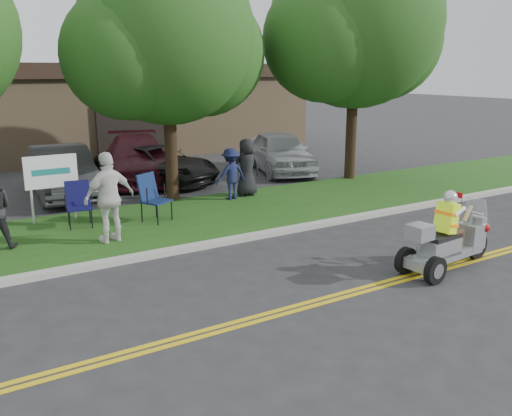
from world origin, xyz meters
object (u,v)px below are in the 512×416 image
lawn_chair_b (152,194)px  parked_car_right (137,158)px  trike_scooter (447,242)px  parked_car_mid (157,165)px  parked_car_left (62,172)px  lawn_chair_a (78,201)px  parked_car_far_right (280,152)px  spectator_adult_right (109,197)px

lawn_chair_b → parked_car_right: (1.61, 5.63, -0.01)m
trike_scooter → parked_car_mid: 10.77m
parked_car_left → parked_car_right: 3.06m
lawn_chair_b → parked_car_left: parked_car_left is taller
lawn_chair_b → parked_car_left: bearing=76.4°
lawn_chair_a → trike_scooter: bearing=-40.8°
parked_car_right → parked_car_far_right: bearing=-0.2°
lawn_chair_b → spectator_adult_right: bearing=-169.3°
parked_car_far_right → parked_car_right: bearing=-177.7°
trike_scooter → parked_car_left: bearing=110.5°
parked_car_mid → parked_car_far_right: bearing=-29.4°
spectator_adult_right → parked_car_mid: bearing=-132.2°
trike_scooter → lawn_chair_b: (-3.71, 5.92, 0.22)m
spectator_adult_right → parked_car_far_right: bearing=-158.8°
parked_car_mid → parked_car_right: (-0.34, 0.92, 0.12)m
trike_scooter → parked_car_left: 11.41m
trike_scooter → parked_car_right: 11.74m
parked_car_left → parked_car_far_right: parked_car_far_right is taller
lawn_chair_b → spectator_adult_right: spectator_adult_right is taller
trike_scooter → parked_car_right: size_ratio=0.46×
parked_car_left → lawn_chair_a: bearing=-93.4°
parked_car_mid → lawn_chair_a: bearing=-154.5°
lawn_chair_b → parked_car_far_right: 7.91m
lawn_chair_a → parked_car_right: parked_car_right is taller
lawn_chair_a → parked_car_right: 6.09m
spectator_adult_right → parked_car_right: (2.98, 6.76, -0.34)m
parked_car_right → parked_car_far_right: 5.24m
parked_car_right → parked_car_left: bearing=-141.0°
trike_scooter → parked_car_mid: trike_scooter is taller
lawn_chair_a → parked_car_left: (0.47, 3.89, 0.04)m
spectator_adult_right → parked_car_right: bearing=-126.4°
lawn_chair_b → parked_car_far_right: size_ratio=0.26×
lawn_chair_a → parked_car_mid: 5.55m
lawn_chair_a → parked_car_left: parked_car_left is taller
parked_car_left → parked_car_far_right: size_ratio=1.03×
parked_car_far_right → lawn_chair_b: bearing=-130.0°
lawn_chair_b → spectator_adult_right: size_ratio=0.60×
parked_car_right → parked_car_mid: bearing=-54.8°
lawn_chair_a → parked_car_far_right: (8.33, 3.76, 0.05)m
trike_scooter → spectator_adult_right: (-5.08, 4.79, 0.54)m
parked_car_mid → parked_car_far_right: size_ratio=1.02×
parked_car_right → lawn_chair_a: bearing=-107.4°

